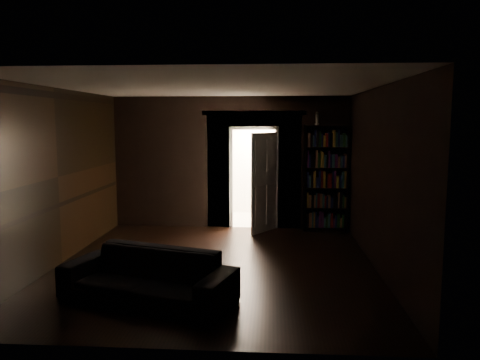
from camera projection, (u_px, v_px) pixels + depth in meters
The scene contains 9 objects.
ground at pixel (215, 266), 7.41m from camera, with size 5.50×5.50×0.00m, color black.
room_walls at pixel (221, 155), 8.26m from camera, with size 5.02×5.61×2.84m.
kitchen_alcove at pixel (256, 167), 11.06m from camera, with size 2.20×1.80×2.60m.
sofa at pixel (148, 268), 5.93m from camera, with size 2.21×0.95×0.85m, color black.
bookshelf at pixel (326, 178), 9.70m from camera, with size 0.90×0.32×2.20m, color black.
refrigerator at pixel (279, 182), 11.30m from camera, with size 0.74×0.68×1.65m, color white.
door at pixel (264, 183), 9.59m from camera, with size 0.85×0.05×2.05m, color white.
figurine at pixel (317, 118), 9.62m from camera, with size 0.09×0.09×0.27m, color silver.
bottles at pixel (281, 142), 11.21m from camera, with size 0.67×0.08×0.27m, color black.
Camera 1 is at (0.88, -7.14, 2.28)m, focal length 35.00 mm.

